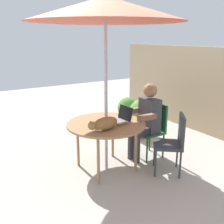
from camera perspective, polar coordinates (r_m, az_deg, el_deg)
The scene contains 11 objects.
ground_plane at distance 4.09m, azimuth -1.21°, elevation -12.02°, with size 14.00×14.00×0.00m, color #ADA399.
fence_back at distance 5.45m, azimuth 21.84°, elevation 3.64°, with size 5.60×0.08×1.73m, color tan.
patio_table at distance 3.82m, azimuth -1.27°, elevation -3.13°, with size 1.13×1.13×0.72m.
patio_umbrella at distance 3.63m, azimuth -1.43°, elevation 21.19°, with size 2.08×2.08×2.41m.
chair_occupied at distance 4.38m, azimuth 8.84°, elevation -2.92°, with size 0.40×0.40×0.88m.
chair_empty at distance 3.88m, azimuth 13.18°, elevation -5.71°, with size 0.56×0.56×0.88m.
person_seated at distance 4.23m, azimuth 7.33°, elevation -1.12°, with size 0.48×0.48×1.22m.
laptop at distance 3.88m, azimuth 2.27°, elevation -1.07°, with size 0.31×0.26×0.21m.
cat at distance 3.51m, azimuth -1.72°, elevation -2.60°, with size 0.26×0.65×0.17m.
potted_plant_near_fence at distance 5.23m, azimuth 6.52°, elevation -0.79°, with size 0.53×0.53×0.75m.
potted_plant_by_chair at distance 5.73m, azimuth 3.24°, elevation 0.13°, with size 0.41×0.41×0.67m.
Camera 1 is at (3.10, -1.86, 1.92)m, focal length 42.55 mm.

